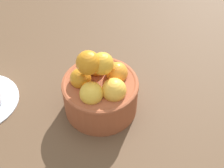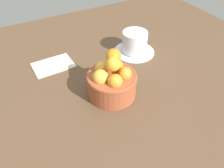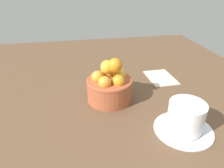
% 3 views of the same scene
% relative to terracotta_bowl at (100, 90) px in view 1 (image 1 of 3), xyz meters
% --- Properties ---
extents(ground_plane, '(1.30, 1.14, 0.04)m').
position_rel_terracotta_bowl_xyz_m(ground_plane, '(-0.00, 0.00, -0.07)').
color(ground_plane, brown).
extents(terracotta_bowl, '(0.14, 0.14, 0.14)m').
position_rel_terracotta_bowl_xyz_m(terracotta_bowl, '(0.00, 0.00, 0.00)').
color(terracotta_bowl, '#9E4C2D').
rests_on(terracotta_bowl, ground_plane).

